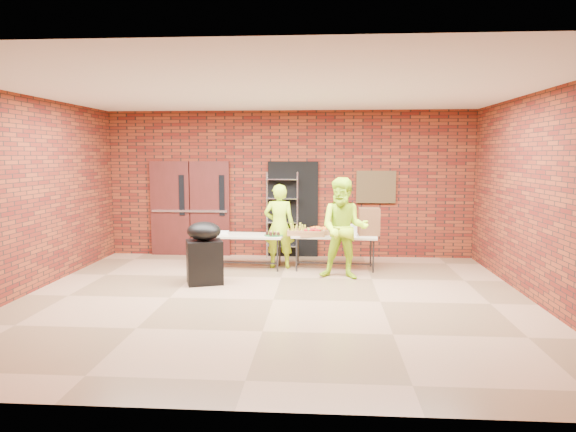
# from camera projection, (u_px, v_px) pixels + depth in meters

# --- Properties ---
(room) EXTENTS (8.08, 7.08, 3.28)m
(room) POSITION_uv_depth(u_px,v_px,m) (273.00, 197.00, 7.80)
(room) COLOR brown
(room) RESTS_ON ground
(double_doors) EXTENTS (1.78, 0.12, 2.10)m
(double_doors) POSITION_uv_depth(u_px,v_px,m) (190.00, 208.00, 11.42)
(double_doors) COLOR #411412
(double_doors) RESTS_ON room
(dark_doorway) EXTENTS (1.10, 0.06, 2.10)m
(dark_doorway) POSITION_uv_depth(u_px,v_px,m) (293.00, 209.00, 11.29)
(dark_doorway) COLOR black
(dark_doorway) RESTS_ON room
(bronze_plaque) EXTENTS (0.85, 0.04, 0.70)m
(bronze_plaque) POSITION_uv_depth(u_px,v_px,m) (376.00, 187.00, 11.09)
(bronze_plaque) COLOR #45351B
(bronze_plaque) RESTS_ON room
(wire_rack) EXTENTS (0.70, 0.29, 1.87)m
(wire_rack) POSITION_uv_depth(u_px,v_px,m) (282.00, 215.00, 11.18)
(wire_rack) COLOR silver
(wire_rack) RESTS_ON room
(table_left) EXTENTS (1.67, 0.76, 0.67)m
(table_left) POSITION_uv_depth(u_px,v_px,m) (242.00, 237.00, 10.15)
(table_left) COLOR tan
(table_left) RESTS_ON room
(table_right) EXTENTS (1.70, 0.81, 0.68)m
(table_right) POSITION_uv_depth(u_px,v_px,m) (335.00, 238.00, 10.06)
(table_right) COLOR tan
(table_right) RESTS_ON room
(basket_bananas) EXTENTS (0.43, 0.34, 0.13)m
(basket_bananas) POSITION_uv_depth(u_px,v_px,m) (299.00, 232.00, 10.05)
(basket_bananas) COLOR olive
(basket_bananas) RESTS_ON table_right
(basket_oranges) EXTENTS (0.45, 0.35, 0.14)m
(basket_oranges) POSITION_uv_depth(u_px,v_px,m) (318.00, 231.00, 10.16)
(basket_oranges) COLOR olive
(basket_oranges) RESTS_ON table_right
(basket_apples) EXTENTS (0.46, 0.36, 0.14)m
(basket_apples) POSITION_uv_depth(u_px,v_px,m) (313.00, 233.00, 9.94)
(basket_apples) COLOR olive
(basket_apples) RESTS_ON table_right
(muffin_tray) EXTENTS (0.37, 0.37, 0.09)m
(muffin_tray) POSITION_uv_depth(u_px,v_px,m) (274.00, 233.00, 10.01)
(muffin_tray) COLOR #165521
(muffin_tray) RESTS_ON table_left
(napkin_box) EXTENTS (0.18, 0.12, 0.06)m
(napkin_box) POSITION_uv_depth(u_px,v_px,m) (224.00, 232.00, 10.22)
(napkin_box) COLOR white
(napkin_box) RESTS_ON table_left
(coffee_dispenser) EXTENTS (0.40, 0.36, 0.53)m
(coffee_dispenser) POSITION_uv_depth(u_px,v_px,m) (369.00, 221.00, 10.06)
(coffee_dispenser) COLOR brown
(coffee_dispenser) RESTS_ON table_right
(cup_stack_front) EXTENTS (0.07, 0.07, 0.22)m
(cup_stack_front) POSITION_uv_depth(u_px,v_px,m) (350.00, 231.00, 9.89)
(cup_stack_front) COLOR white
(cup_stack_front) RESTS_ON table_right
(cup_stack_mid) EXTENTS (0.07, 0.07, 0.22)m
(cup_stack_mid) POSITION_uv_depth(u_px,v_px,m) (355.00, 231.00, 9.86)
(cup_stack_mid) COLOR white
(cup_stack_mid) RESTS_ON table_right
(cup_stack_back) EXTENTS (0.07, 0.07, 0.22)m
(cup_stack_back) POSITION_uv_depth(u_px,v_px,m) (352.00, 230.00, 10.00)
(cup_stack_back) COLOR white
(cup_stack_back) RESTS_ON table_right
(covered_grill) EXTENTS (0.73, 0.67, 1.09)m
(covered_grill) POSITION_uv_depth(u_px,v_px,m) (204.00, 253.00, 8.94)
(covered_grill) COLOR black
(covered_grill) RESTS_ON room
(volunteer_woman) EXTENTS (0.62, 0.42, 1.67)m
(volunteer_woman) POSITION_uv_depth(u_px,v_px,m) (279.00, 226.00, 10.16)
(volunteer_woman) COLOR #ABE018
(volunteer_woman) RESTS_ON room
(volunteer_man) EXTENTS (0.99, 0.83, 1.84)m
(volunteer_man) POSITION_uv_depth(u_px,v_px,m) (344.00, 228.00, 9.27)
(volunteer_man) COLOR #ABE018
(volunteer_man) RESTS_ON room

